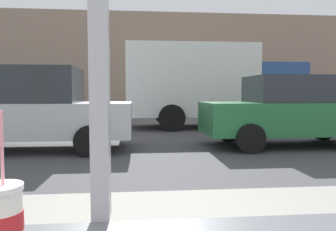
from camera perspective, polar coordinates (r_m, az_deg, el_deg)
ground_plane at (r=8.95m, az=-6.10°, el=-4.36°), size 60.00×60.00×0.00m
building_facade_far at (r=20.53m, az=-5.83°, el=8.86°), size 28.00×1.20×6.08m
soda_cup_right at (r=0.82m, az=-27.06°, el=-15.86°), size 0.10×0.10×0.32m
parked_car_silver at (r=7.98m, az=-22.47°, el=1.00°), size 4.35×1.99×1.85m
parked_car_green at (r=8.51m, az=20.75°, el=0.80°), size 4.26×1.90×1.69m
box_truck at (r=12.30m, az=7.07°, el=5.48°), size 6.34×2.44×2.99m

